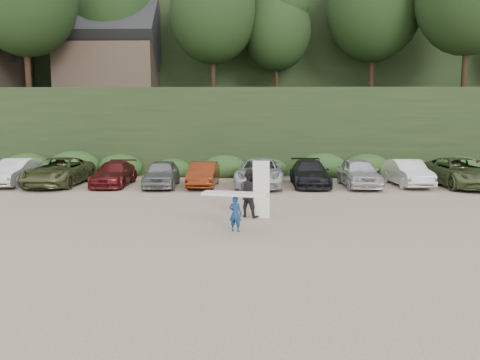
{
  "coord_description": "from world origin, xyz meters",
  "views": [
    {
      "loc": [
        -0.24,
        -16.85,
        3.94
      ],
      "look_at": [
        -0.57,
        3.0,
        1.3
      ],
      "focal_mm": 35.0,
      "sensor_mm": 36.0,
      "label": 1
    }
  ],
  "objects": [
    {
      "name": "adult_surfer",
      "position": [
        -0.15,
        1.53,
        0.99
      ],
      "size": [
        1.42,
        1.1,
        2.29
      ],
      "color": "black",
      "rests_on": "ground"
    },
    {
      "name": "parked_cars",
      "position": [
        0.32,
        10.07,
        0.78
      ],
      "size": [
        37.01,
        6.15,
        1.65
      ],
      "color": "silver",
      "rests_on": "ground"
    },
    {
      "name": "hillside_backdrop",
      "position": [
        -0.26,
        35.93,
        11.22
      ],
      "size": [
        90.0,
        41.5,
        28.0
      ],
      "color": "black",
      "rests_on": "ground"
    },
    {
      "name": "ground",
      "position": [
        0.0,
        0.0,
        0.0
      ],
      "size": [
        120.0,
        120.0,
        0.0
      ],
      "primitive_type": "plane",
      "color": "tan",
      "rests_on": "ground"
    },
    {
      "name": "child_surfer",
      "position": [
        -0.67,
        -0.88,
        0.94
      ],
      "size": [
        2.38,
        1.13,
        1.38
      ],
      "color": "navy",
      "rests_on": "ground"
    }
  ]
}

